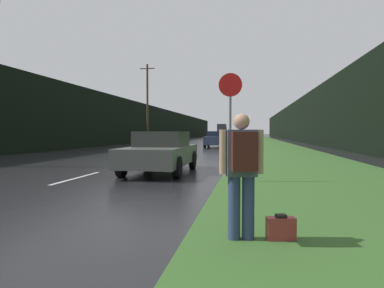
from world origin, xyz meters
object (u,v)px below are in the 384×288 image
object	(u,v)px
suitcase	(281,229)
car_passing_far	(216,139)
hitchhiker_with_backpack	(242,168)
stop_sign	(230,116)
car_passing_near	(161,152)
delivery_truck	(222,130)

from	to	relation	value
suitcase	car_passing_far	distance (m)	27.48
hitchhiker_with_backpack	stop_sign	bearing A→B (deg)	83.25
car_passing_near	suitcase	bearing A→B (deg)	115.86
stop_sign	delivery_truck	bearing A→B (deg)	94.56
hitchhiker_with_backpack	suitcase	size ratio (longest dim) A/B	4.24
car_passing_near	delivery_truck	size ratio (longest dim) A/B	0.67
hitchhiker_with_backpack	car_passing_near	xyz separation A→B (m)	(-2.96, 7.25, -0.22)
car_passing_near	delivery_truck	world-z (taller)	delivery_truck
delivery_truck	car_passing_far	bearing A→B (deg)	-86.12
suitcase	delivery_truck	size ratio (longest dim) A/B	0.06
car_passing_near	delivery_truck	bearing A→B (deg)	-87.03
suitcase	car_passing_near	distance (m)	7.97
hitchhiker_with_backpack	car_passing_near	size ratio (longest dim) A/B	0.36
stop_sign	suitcase	distance (m)	5.60
hitchhiker_with_backpack	suitcase	bearing A→B (deg)	-1.20
suitcase	delivery_truck	xyz separation A→B (m)	(-7.89, 92.47, 1.77)
hitchhiker_with_backpack	car_passing_far	size ratio (longest dim) A/B	0.36
hitchhiker_with_backpack	car_passing_far	bearing A→B (deg)	84.75
suitcase	car_passing_near	size ratio (longest dim) A/B	0.08
car_passing_near	stop_sign	bearing A→B (deg)	142.90
hitchhiker_with_backpack	car_passing_far	distance (m)	27.50
stop_sign	car_passing_far	distance (m)	22.18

